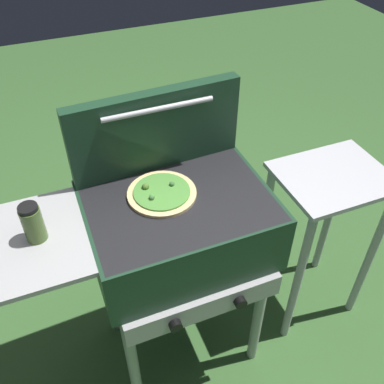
{
  "coord_description": "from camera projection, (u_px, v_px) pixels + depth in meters",
  "views": [
    {
      "loc": [
        -0.36,
        -1.02,
        1.88
      ],
      "look_at": [
        0.05,
        0.0,
        0.92
      ],
      "focal_mm": 40.2,
      "sensor_mm": 36.0,
      "label": 1
    }
  ],
  "objects": [
    {
      "name": "ground_plane",
      "position": [
        182.0,
        340.0,
        2.05
      ],
      "size": [
        8.0,
        8.0,
        0.0
      ],
      "primitive_type": "plane",
      "color": "#38602D"
    },
    {
      "name": "grill",
      "position": [
        176.0,
        231.0,
        1.55
      ],
      "size": [
        0.96,
        0.53,
        0.9
      ],
      "color": "#193823",
      "rests_on": "ground_plane"
    },
    {
      "name": "grill_lid_open",
      "position": [
        156.0,
        130.0,
        1.51
      ],
      "size": [
        0.63,
        0.09,
        0.3
      ],
      "color": "#193823",
      "rests_on": "grill"
    },
    {
      "name": "pizza_veggie",
      "position": [
        161.0,
        193.0,
        1.47
      ],
      "size": [
        0.24,
        0.24,
        0.03
      ],
      "color": "#E0C17F",
      "rests_on": "grill"
    },
    {
      "name": "sauce_jar",
      "position": [
        33.0,
        224.0,
        1.28
      ],
      "size": [
        0.06,
        0.06,
        0.13
      ],
      "color": "#4C6B2D",
      "rests_on": "grill"
    },
    {
      "name": "prep_table",
      "position": [
        322.0,
        218.0,
        1.86
      ],
      "size": [
        0.44,
        0.36,
        0.81
      ],
      "color": "#B2B2B7",
      "rests_on": "ground_plane"
    }
  ]
}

